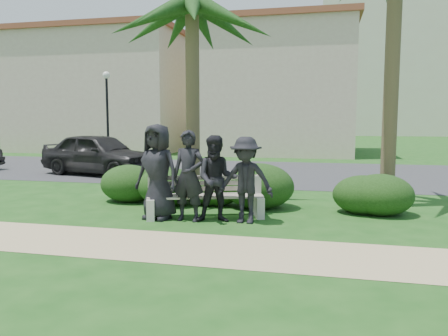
{
  "coord_description": "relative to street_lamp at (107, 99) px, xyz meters",
  "views": [
    {
      "loc": [
        1.54,
        -7.96,
        1.94
      ],
      "look_at": [
        -0.52,
        1.0,
        0.91
      ],
      "focal_mm": 35.0,
      "sensor_mm": 36.0,
      "label": 1
    }
  ],
  "objects": [
    {
      "name": "man_c",
      "position": [
        8.58,
        -12.06,
        -2.12
      ],
      "size": [
        0.91,
        0.78,
        1.64
      ],
      "primitive_type": "imported",
      "rotation": [
        0.0,
        0.0,
        0.22
      ],
      "color": "black",
      "rests_on": "ground"
    },
    {
      "name": "car_a",
      "position": [
        2.85,
        -6.09,
        -2.21
      ],
      "size": [
        4.6,
        2.74,
        1.47
      ],
      "primitive_type": "imported",
      "rotation": [
        0.0,
        0.0,
        1.32
      ],
      "color": "black",
      "rests_on": "ground"
    },
    {
      "name": "stucco_bldg_right",
      "position": [
        8.0,
        6.0,
        0.72
      ],
      "size": [
        8.4,
        8.4,
        7.3
      ],
      "color": "#BEAB8F",
      "rests_on": "ground"
    },
    {
      "name": "ground",
      "position": [
        9.0,
        -12.0,
        -2.94
      ],
      "size": [
        160.0,
        160.0,
        0.0
      ],
      "primitive_type": "plane",
      "color": "#184914",
      "rests_on": "ground"
    },
    {
      "name": "hedge_c",
      "position": [
        8.16,
        -10.46,
        -2.58
      ],
      "size": [
        1.12,
        0.93,
        0.73
      ],
      "primitive_type": "ellipsoid",
      "color": "black",
      "rests_on": "ground"
    },
    {
      "name": "hotel_tower",
      "position": [
        23.0,
        43.0,
        10.46
      ],
      "size": [
        26.0,
        18.0,
        37.3
      ],
      "color": "beige",
      "rests_on": "ground"
    },
    {
      "name": "palm_left",
      "position": [
        7.52,
        -10.09,
        1.54
      ],
      "size": [
        3.0,
        3.0,
        5.45
      ],
      "color": "brown",
      "rests_on": "ground"
    },
    {
      "name": "asphalt_street",
      "position": [
        9.0,
        -4.0,
        -2.94
      ],
      "size": [
        160.0,
        8.0,
        0.01
      ],
      "primitive_type": "cube",
      "color": "#2D2D30",
      "rests_on": "ground"
    },
    {
      "name": "hedge_f",
      "position": [
        11.36,
        -10.62,
        -2.54
      ],
      "size": [
        1.25,
        1.03,
        0.82
      ],
      "primitive_type": "ellipsoid",
      "color": "black",
      "rests_on": "ground"
    },
    {
      "name": "footpath",
      "position": [
        9.0,
        -13.8,
        -2.94
      ],
      "size": [
        30.0,
        1.6,
        0.01
      ],
      "primitive_type": "cube",
      "color": "tan",
      "rests_on": "ground"
    },
    {
      "name": "man_d",
      "position": [
        9.12,
        -12.02,
        -2.13
      ],
      "size": [
        1.08,
        0.67,
        1.62
      ],
      "primitive_type": "imported",
      "rotation": [
        0.0,
        0.0,
        -0.07
      ],
      "color": "black",
      "rests_on": "ground"
    },
    {
      "name": "hedge_b",
      "position": [
        7.08,
        -10.69,
        -2.5
      ],
      "size": [
        1.37,
        1.13,
        0.9
      ],
      "primitive_type": "ellipsoid",
      "color": "black",
      "rests_on": "ground"
    },
    {
      "name": "stucco_bldg_left",
      "position": [
        -3.0,
        6.0,
        0.72
      ],
      "size": [
        10.4,
        8.4,
        7.3
      ],
      "color": "#BEAB8F",
      "rests_on": "ground"
    },
    {
      "name": "park_bench",
      "position": [
        8.29,
        -11.76,
        -2.58
      ],
      "size": [
        2.42,
        1.19,
        0.8
      ],
      "rotation": [
        0.0,
        0.0,
        0.31
      ],
      "color": "#A79B8C",
      "rests_on": "ground"
    },
    {
      "name": "hedge_d",
      "position": [
        9.15,
        -10.53,
        -2.44
      ],
      "size": [
        1.56,
        1.29,
        1.02
      ],
      "primitive_type": "ellipsoid",
      "color": "black",
      "rests_on": "ground"
    },
    {
      "name": "hedge_a",
      "position": [
        6.04,
        -10.48,
        -2.49
      ],
      "size": [
        1.38,
        1.14,
        0.9
      ],
      "primitive_type": "ellipsoid",
      "color": "black",
      "rests_on": "ground"
    },
    {
      "name": "street_lamp",
      "position": [
        0.0,
        0.0,
        0.0
      ],
      "size": [
        0.36,
        0.36,
        4.29
      ],
      "color": "black",
      "rests_on": "ground"
    },
    {
      "name": "hedge_e",
      "position": [
        11.68,
        -10.68,
        -2.51
      ],
      "size": [
        1.32,
        1.09,
        0.86
      ],
      "primitive_type": "ellipsoid",
      "color": "black",
      "rests_on": "ground"
    },
    {
      "name": "man_a",
      "position": [
        7.4,
        -12.06,
        -2.02
      ],
      "size": [
        1.02,
        0.78,
        1.85
      ],
      "primitive_type": "imported",
      "rotation": [
        0.0,
        0.0,
        -0.23
      ],
      "color": "black",
      "rests_on": "ground"
    },
    {
      "name": "man_b",
      "position": [
        8.04,
        -12.09,
        -2.07
      ],
      "size": [
        0.66,
        0.46,
        1.74
      ],
      "primitive_type": "imported",
      "rotation": [
        0.0,
        0.0,
        -0.08
      ],
      "color": "black",
      "rests_on": "ground"
    }
  ]
}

